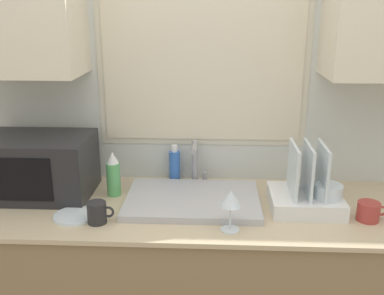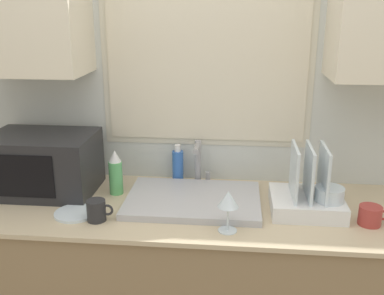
% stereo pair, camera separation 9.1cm
% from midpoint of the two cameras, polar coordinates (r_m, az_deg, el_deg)
% --- Properties ---
extents(countertop, '(2.17, 0.68, 0.92)m').
position_cam_midpoint_polar(countertop, '(2.25, 2.19, -17.99)').
color(countertop, '#8C7251').
rests_on(countertop, ground_plane).
extents(wall_back, '(6.00, 0.38, 2.60)m').
position_cam_midpoint_polar(wall_back, '(2.17, 3.02, 7.89)').
color(wall_back, silver).
rests_on(wall_back, ground_plane).
extents(sink_basin, '(0.60, 0.42, 0.03)m').
position_cam_midpoint_polar(sink_basin, '(2.03, 1.45, -6.68)').
color(sink_basin, '#B2B2B7').
rests_on(sink_basin, countertop).
extents(faucet, '(0.08, 0.14, 0.22)m').
position_cam_midpoint_polar(faucet, '(2.19, 2.04, -1.59)').
color(faucet, '#99999E').
rests_on(faucet, countertop).
extents(microwave, '(0.49, 0.35, 0.28)m').
position_cam_midpoint_polar(microwave, '(2.21, -17.28, -1.93)').
color(microwave, '#232326').
rests_on(microwave, countertop).
extents(dish_rack, '(0.31, 0.28, 0.29)m').
position_cam_midpoint_polar(dish_rack, '(2.00, 15.92, -5.97)').
color(dish_rack, white).
rests_on(dish_rack, countertop).
extents(spray_bottle, '(0.06, 0.06, 0.21)m').
position_cam_midpoint_polar(spray_bottle, '(2.12, -8.46, -3.22)').
color(spray_bottle, '#59B266').
rests_on(spray_bottle, countertop).
extents(soap_bottle, '(0.06, 0.06, 0.19)m').
position_cam_midpoint_polar(soap_bottle, '(2.24, -0.65, -2.30)').
color(soap_bottle, blue).
rests_on(soap_bottle, countertop).
extents(mug_near_sink, '(0.11, 0.08, 0.09)m').
position_cam_midpoint_polar(mug_near_sink, '(1.89, -10.65, -7.88)').
color(mug_near_sink, '#262628').
rests_on(mug_near_sink, countertop).
extents(wine_glass, '(0.08, 0.08, 0.17)m').
position_cam_midpoint_polar(wine_glass, '(1.75, 6.12, -6.76)').
color(wine_glass, silver).
rests_on(wine_glass, countertop).
extents(mug_by_rack, '(0.12, 0.09, 0.08)m').
position_cam_midpoint_polar(mug_by_rack, '(1.99, 22.95, -7.96)').
color(mug_by_rack, '#A53833').
rests_on(mug_by_rack, countertop).
extents(small_plate, '(0.18, 0.18, 0.01)m').
position_cam_midpoint_polar(small_plate, '(1.98, -13.33, -8.13)').
color(small_plate, silver).
rests_on(small_plate, countertop).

